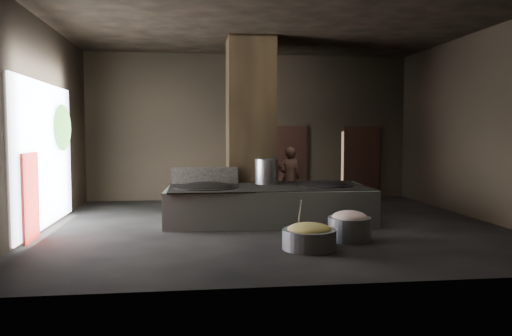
{
  "coord_description": "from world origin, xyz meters",
  "views": [
    {
      "loc": [
        -1.79,
        -11.02,
        2.08
      ],
      "look_at": [
        -0.32,
        0.59,
        1.25
      ],
      "focal_mm": 35.0,
      "sensor_mm": 36.0,
      "label": 1
    }
  ],
  "objects": [
    {
      "name": "hearth_platform",
      "position": [
        -0.05,
        0.48,
        0.41
      ],
      "size": [
        4.79,
        2.48,
        0.81
      ],
      "primitive_type": "cube",
      "rotation": [
        0.0,
        0.0,
        -0.05
      ],
      "color": "#A3B19F",
      "rests_on": "ground"
    },
    {
      "name": "wok_right_rim",
      "position": [
        1.3,
        0.53,
        0.82
      ],
      "size": [
        1.4,
        1.4,
        0.05
      ],
      "primitive_type": "cylinder",
      "color": "black",
      "rests_on": "hearth_platform"
    },
    {
      "name": "pillar",
      "position": [
        -0.3,
        1.9,
        2.25
      ],
      "size": [
        1.2,
        1.2,
        4.5
      ],
      "primitive_type": "cube",
      "color": "black",
      "rests_on": "ground"
    },
    {
      "name": "meat_fill",
      "position": [
        1.2,
        -1.8,
        0.45
      ],
      "size": [
        0.68,
        0.68,
        0.26
      ],
      "primitive_type": "ellipsoid",
      "color": "tan",
      "rests_on": "meat_basin"
    },
    {
      "name": "back_wall",
      "position": [
        0.0,
        4.55,
        2.25
      ],
      "size": [
        10.0,
        0.1,
        4.5
      ],
      "primitive_type": "cube",
      "color": "black",
      "rests_on": "ground"
    },
    {
      "name": "right_wall",
      "position": [
        5.05,
        0.0,
        2.25
      ],
      "size": [
        0.1,
        9.0,
        4.5
      ],
      "primitive_type": "cube",
      "color": "black",
      "rests_on": "ground"
    },
    {
      "name": "veg_basin",
      "position": [
        0.26,
        -2.4,
        0.18
      ],
      "size": [
        1.26,
        1.26,
        0.36
      ],
      "primitive_type": "cylinder",
      "rotation": [
        0.0,
        0.0,
        0.39
      ],
      "color": "slate",
      "rests_on": "ground"
    },
    {
      "name": "tree_silhouette",
      "position": [
        -4.85,
        1.3,
        2.2
      ],
      "size": [
        0.28,
        1.1,
        1.1
      ],
      "primitive_type": "ellipsoid",
      "color": "#194714",
      "rests_on": "left_opening"
    },
    {
      "name": "platform_cap",
      "position": [
        -0.05,
        0.48,
        0.82
      ],
      "size": [
        4.58,
        2.2,
        0.03
      ],
      "primitive_type": "cube",
      "color": "black",
      "rests_on": "hearth_platform"
    },
    {
      "name": "wok_left_rim",
      "position": [
        -1.5,
        0.43,
        0.82
      ],
      "size": [
        1.51,
        1.51,
        0.05
      ],
      "primitive_type": "cylinder",
      "color": "black",
      "rests_on": "hearth_platform"
    },
    {
      "name": "doorway_far_glow",
      "position": [
        3.39,
        4.51,
        1.05
      ],
      "size": [
        0.9,
        0.04,
        2.13
      ],
      "primitive_type": "cube",
      "color": "#8C6647",
      "rests_on": "ground"
    },
    {
      "name": "cook",
      "position": [
        0.84,
        2.44,
        0.84
      ],
      "size": [
        0.62,
        0.41,
        1.69
      ],
      "primitive_type": "imported",
      "rotation": [
        0.0,
        0.0,
        3.13
      ],
      "color": "brown",
      "rests_on": "ground"
    },
    {
      "name": "meat_basin",
      "position": [
        1.2,
        -1.8,
        0.23
      ],
      "size": [
        1.06,
        1.06,
        0.45
      ],
      "primitive_type": "cylinder",
      "rotation": [
        0.0,
        0.0,
        0.35
      ],
      "color": "slate",
      "rests_on": "ground"
    },
    {
      "name": "wok_right",
      "position": [
        1.3,
        0.53,
        0.75
      ],
      "size": [
        1.37,
        1.37,
        0.39
      ],
      "primitive_type": "ellipsoid",
      "color": "black",
      "rests_on": "hearth_platform"
    },
    {
      "name": "pavilion_sliver",
      "position": [
        -4.88,
        -1.1,
        0.85
      ],
      "size": [
        0.05,
        0.9,
        1.7
      ],
      "primitive_type": "cube",
      "color": "maroon",
      "rests_on": "ground"
    },
    {
      "name": "ceiling",
      "position": [
        0.0,
        0.0,
        4.55
      ],
      "size": [
        10.0,
        9.0,
        0.1
      ],
      "primitive_type": "cube",
      "color": "black",
      "rests_on": "back_wall"
    },
    {
      "name": "wok_left",
      "position": [
        -1.5,
        0.43,
        0.75
      ],
      "size": [
        1.48,
        1.48,
        0.41
      ],
      "primitive_type": "ellipsoid",
      "color": "black",
      "rests_on": "hearth_platform"
    },
    {
      "name": "veg_fill",
      "position": [
        0.26,
        -2.4,
        0.35
      ],
      "size": [
        0.79,
        0.79,
        0.24
      ],
      "primitive_type": "ellipsoid",
      "color": "#98B557",
      "rests_on": "veg_basin"
    },
    {
      "name": "stock_pot",
      "position": [
        -0.0,
        1.03,
        1.13
      ],
      "size": [
        0.57,
        0.57,
        0.61
      ],
      "primitive_type": "cylinder",
      "color": "#989B9F",
      "rests_on": "hearth_platform"
    },
    {
      "name": "floor",
      "position": [
        0.0,
        0.0,
        -0.05
      ],
      "size": [
        10.0,
        9.0,
        0.1
      ],
      "primitive_type": "cube",
      "color": "black",
      "rests_on": "ground"
    },
    {
      "name": "doorway_near",
      "position": [
        1.2,
        4.45,
        1.1
      ],
      "size": [
        1.18,
        0.08,
        2.38
      ],
      "primitive_type": "cube",
      "color": "black",
      "rests_on": "ground"
    },
    {
      "name": "left_opening",
      "position": [
        -4.95,
        0.2,
        1.6
      ],
      "size": [
        0.04,
        4.2,
        3.1
      ],
      "primitive_type": "cube",
      "color": "white",
      "rests_on": "ground"
    },
    {
      "name": "splash_guard",
      "position": [
        -1.5,
        1.23,
        1.03
      ],
      "size": [
        1.63,
        0.14,
        0.41
      ],
      "primitive_type": "cube",
      "rotation": [
        0.0,
        0.0,
        -0.05
      ],
      "color": "black",
      "rests_on": "hearth_platform"
    },
    {
      "name": "doorway_far",
      "position": [
        3.6,
        4.45,
        1.1
      ],
      "size": [
        1.18,
        0.08,
        2.38
      ],
      "primitive_type": "cube",
      "color": "black",
      "rests_on": "ground"
    },
    {
      "name": "left_wall",
      "position": [
        -5.05,
        0.0,
        2.25
      ],
      "size": [
        0.1,
        9.0,
        4.5
      ],
      "primitive_type": "cube",
      "color": "black",
      "rests_on": "ground"
    },
    {
      "name": "ladle",
      "position": [
        0.11,
        -2.25,
        0.55
      ],
      "size": [
        0.05,
        0.38,
        0.69
      ],
      "primitive_type": "cylinder",
      "rotation": [
        0.49,
        0.0,
        -0.05
      ],
      "color": "#989B9F",
      "rests_on": "veg_basin"
    },
    {
      "name": "front_wall",
      "position": [
        0.0,
        -4.55,
        2.25
      ],
      "size": [
        10.0,
        0.1,
        4.5
      ],
      "primitive_type": "cube",
      "color": "black",
      "rests_on": "ground"
    },
    {
      "name": "doorway_near_glow",
      "position": [
        1.46,
        4.6,
        1.05
      ],
      "size": [
        0.88,
        0.04,
        2.08
      ],
      "primitive_type": "cube",
      "color": "#8C6647",
      "rests_on": "ground"
    }
  ]
}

